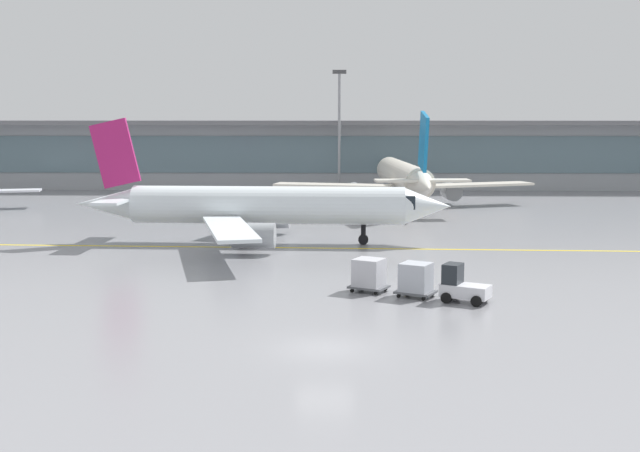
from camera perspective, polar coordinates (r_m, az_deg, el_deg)
ground_plane at (r=35.82m, az=0.33°, el=-8.69°), size 400.00×400.00×0.00m
taxiway_centreline_stripe at (r=62.86m, az=-3.82°, el=-1.53°), size 109.92×5.01×0.01m
terminal_concourse at (r=114.82m, az=0.92°, el=5.17°), size 189.42×11.00×9.60m
gate_airplane_1 at (r=93.25m, az=5.93°, el=3.47°), size 30.02×32.36×10.72m
taxiing_regional_jet at (r=64.48m, az=-4.03°, el=1.40°), size 30.34×28.21×10.06m
baggage_tug at (r=45.01m, az=10.01°, el=-4.21°), size 2.95×2.49×2.10m
cargo_dolly_lead at (r=45.87m, az=6.81°, el=-3.72°), size 2.60×2.38×1.94m
cargo_dolly_trailing at (r=47.00m, az=3.49°, el=-3.40°), size 2.60×2.38×1.94m
apron_light_mast_1 at (r=106.60m, az=1.38°, el=7.04°), size 1.80×0.36×16.17m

